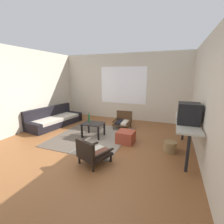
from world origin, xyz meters
name	(u,v)px	position (x,y,z in m)	size (l,w,h in m)	color
ground_plane	(88,147)	(0.00, 0.00, 0.00)	(7.80, 7.80, 0.00)	brown
far_wall_with_window	(123,87)	(0.00, 3.06, 1.35)	(5.60, 0.13, 2.70)	beige
side_wall_right	(209,100)	(2.66, 0.30, 1.35)	(0.12, 6.60, 2.70)	beige
side_wall_left	(18,91)	(-2.66, 0.30, 1.35)	(0.12, 6.60, 2.70)	beige
area_rug	(92,136)	(-0.27, 0.69, 0.01)	(2.09, 2.37, 0.01)	#4C4238
couch	(54,120)	(-2.11, 1.20, 0.21)	(1.12, 2.15, 0.68)	black
coffee_table	(93,126)	(-0.22, 0.71, 0.34)	(0.63, 0.50, 0.43)	black
armchair_by_window	(123,121)	(0.36, 1.88, 0.25)	(0.61, 0.67, 0.56)	#472D19
armchair_striped_foreground	(92,152)	(0.49, -0.68, 0.26)	(0.71, 0.75, 0.57)	black
ottoman_orange	(126,137)	(0.83, 0.65, 0.16)	(0.46, 0.46, 0.33)	#993D28
console_shelf	(187,124)	(2.33, 0.58, 0.73)	(0.48, 1.82, 0.80)	#B2AD9E
crt_television	(189,113)	(2.32, 0.35, 1.03)	(0.45, 0.43, 0.46)	black
clay_vase	(187,112)	(2.33, 0.95, 0.93)	(0.24, 0.24, 0.34)	brown
glass_bottle	(89,118)	(-0.40, 0.80, 0.55)	(0.06, 0.06, 0.29)	#194723
wicker_basket	(170,147)	(2.01, 0.51, 0.13)	(0.31, 0.31, 0.26)	olive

